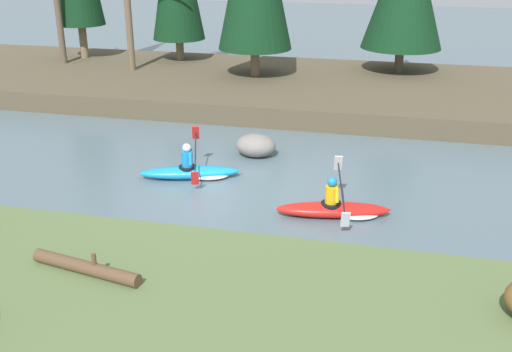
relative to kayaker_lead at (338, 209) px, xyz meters
name	(u,v)px	position (x,y,z in m)	size (l,w,h in m)	color
ground_plane	(221,195)	(-3.06, 0.53, -0.20)	(90.00, 90.00, 0.00)	slate
riverbank_near	(108,332)	(-3.06, -5.82, 0.19)	(44.00, 6.18, 0.77)	#5B7042
riverbank_far	(291,88)	(-3.06, 10.75, 0.17)	(44.00, 8.96, 0.74)	brown
kayaker_lead	(338,209)	(0.00, 0.00, 0.00)	(2.79, 2.06, 1.20)	red
kayaker_middle	(194,171)	(-4.11, 1.50, 0.00)	(2.76, 2.03, 1.20)	#1993D6
boulder_midstream	(256,145)	(-2.84, 3.58, 0.14)	(1.21, 0.95, 0.68)	gray
driftwood_log	(86,267)	(-3.90, -4.86, 0.70)	(2.17, 0.64, 0.44)	brown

